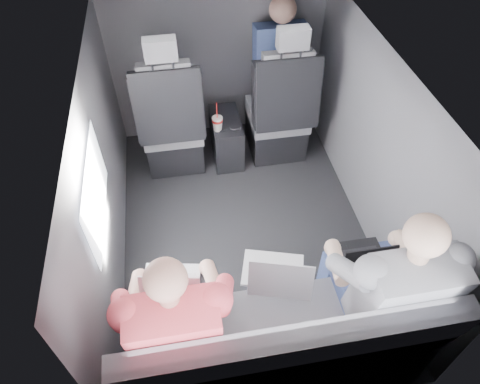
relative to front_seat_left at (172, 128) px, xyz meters
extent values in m
plane|color=black|center=(0.45, -0.84, -0.40)|extent=(2.60, 2.60, 0.00)
plane|color=#B2B2AD|center=(0.45, -0.84, 0.95)|extent=(2.60, 2.60, 0.00)
cube|color=#56565B|center=(-0.45, -0.84, 0.27)|extent=(0.02, 2.60, 1.35)
cube|color=#56565B|center=(1.35, -0.84, 0.27)|extent=(0.02, 2.60, 1.35)
cube|color=#56565B|center=(0.45, 0.46, 0.27)|extent=(1.80, 0.02, 1.35)
cube|color=#56565B|center=(0.45, -2.14, 0.27)|extent=(1.80, 0.02, 1.35)
cube|color=white|center=(-0.43, -1.14, 0.50)|extent=(0.02, 0.75, 0.42)
cube|color=black|center=(0.90, -0.17, 0.40)|extent=(0.35, 0.11, 0.59)
cube|color=black|center=(0.00, 0.08, -0.25)|extent=(0.46, 0.48, 0.30)
cube|color=#5C5C61|center=(0.00, 0.06, -0.02)|extent=(0.48, 0.46, 0.14)
cube|color=#5C5C61|center=(0.00, -0.14, 0.35)|extent=(0.38, 0.18, 0.61)
cube|color=black|center=(-0.22, -0.14, 0.32)|extent=(0.08, 0.21, 0.53)
cube|color=black|center=(0.22, -0.14, 0.32)|extent=(0.08, 0.21, 0.53)
cube|color=black|center=(0.00, -0.20, 0.34)|extent=(0.50, 0.11, 0.58)
cube|color=#5C5C61|center=(0.00, -0.18, 0.79)|extent=(0.22, 0.10, 0.15)
cube|color=black|center=(0.90, 0.08, -0.25)|extent=(0.46, 0.48, 0.30)
cube|color=#5C5C61|center=(0.90, 0.06, -0.02)|extent=(0.48, 0.46, 0.14)
cube|color=#5C5C61|center=(0.90, -0.14, 0.35)|extent=(0.38, 0.18, 0.61)
cube|color=black|center=(0.68, -0.14, 0.32)|extent=(0.08, 0.21, 0.53)
cube|color=black|center=(1.12, -0.14, 0.32)|extent=(0.08, 0.21, 0.53)
cube|color=black|center=(0.90, -0.20, 0.34)|extent=(0.50, 0.11, 0.58)
cube|color=#5C5C61|center=(0.90, -0.18, 0.79)|extent=(0.22, 0.10, 0.15)
cube|color=black|center=(0.45, 0.04, -0.20)|extent=(0.24, 0.48, 0.40)
cylinder|color=black|center=(0.40, -0.08, 0.00)|extent=(0.09, 0.09, 0.01)
cylinder|color=black|center=(0.51, -0.08, 0.00)|extent=(0.09, 0.09, 0.01)
cube|color=#5C5C61|center=(0.45, -1.86, -0.18)|extent=(1.60, 0.50, 0.45)
cube|color=#5C5C61|center=(0.45, -2.09, 0.28)|extent=(1.60, 0.17, 0.47)
cylinder|color=red|center=(0.36, -0.09, 0.10)|extent=(0.09, 0.09, 0.02)
cylinder|color=white|center=(0.36, -0.09, 0.12)|extent=(0.09, 0.09, 0.01)
cylinder|color=red|center=(0.36, -0.09, 0.19)|extent=(0.01, 0.01, 0.14)
cube|color=silver|center=(-0.08, -1.57, 0.19)|extent=(0.34, 0.27, 0.02)
cube|color=silver|center=(-0.08, -1.58, 0.20)|extent=(0.27, 0.17, 0.00)
cube|color=silver|center=(-0.08, -1.50, 0.20)|extent=(0.10, 0.07, 0.00)
cube|color=silver|center=(-0.08, -1.71, 0.30)|extent=(0.31, 0.12, 0.21)
cube|color=white|center=(-0.08, -1.70, 0.30)|extent=(0.27, 0.10, 0.18)
cube|color=silver|center=(0.47, -1.59, 0.19)|extent=(0.38, 0.31, 0.02)
cube|color=silver|center=(0.47, -1.61, 0.20)|extent=(0.30, 0.20, 0.00)
cube|color=silver|center=(0.47, -1.52, 0.20)|extent=(0.11, 0.08, 0.00)
cube|color=silver|center=(0.47, -1.74, 0.31)|extent=(0.34, 0.16, 0.22)
cube|color=white|center=(0.47, -1.73, 0.30)|extent=(0.29, 0.13, 0.19)
cube|color=black|center=(0.96, -1.58, 0.19)|extent=(0.29, 0.21, 0.02)
cube|color=black|center=(0.96, -1.60, 0.20)|extent=(0.24, 0.11, 0.00)
cube|color=black|center=(0.96, -1.52, 0.20)|extent=(0.09, 0.05, 0.00)
cube|color=black|center=(0.96, -1.71, 0.29)|extent=(0.29, 0.06, 0.20)
cube|color=white|center=(0.96, -1.70, 0.29)|extent=(0.26, 0.05, 0.17)
cube|color=#2F3034|center=(-0.17, -1.74, 0.11)|extent=(0.15, 0.44, 0.13)
cube|color=#2F3034|center=(0.05, -1.74, 0.11)|extent=(0.15, 0.44, 0.13)
cube|color=#2F3034|center=(-0.17, -1.51, -0.18)|extent=(0.13, 0.13, 0.45)
cube|color=#2F3034|center=(0.05, -1.51, -0.18)|extent=(0.13, 0.13, 0.45)
cube|color=#D24546|center=(-0.06, -1.94, 0.36)|extent=(0.40, 0.27, 0.54)
sphere|color=tan|center=(-0.06, -1.91, 0.74)|extent=(0.18, 0.18, 0.18)
cylinder|color=tan|center=(-0.26, -1.66, 0.27)|extent=(0.11, 0.27, 0.12)
cylinder|color=tan|center=(0.14, -1.66, 0.27)|extent=(0.11, 0.27, 0.12)
cube|color=navy|center=(0.90, -1.74, 0.12)|extent=(0.16, 0.46, 0.14)
cube|color=navy|center=(1.13, -1.74, 0.12)|extent=(0.16, 0.46, 0.14)
cube|color=navy|center=(0.90, -1.50, -0.18)|extent=(0.14, 0.14, 0.45)
cube|color=navy|center=(1.13, -1.50, -0.18)|extent=(0.14, 0.14, 0.45)
cube|color=gray|center=(1.01, -1.94, 0.38)|extent=(0.42, 0.28, 0.57)
sphere|color=#D4AB91|center=(1.01, -1.91, 0.79)|extent=(0.19, 0.19, 0.19)
cylinder|color=#D4AB91|center=(0.80, -1.66, 0.28)|extent=(0.12, 0.29, 0.13)
cylinder|color=#D4AB91|center=(1.22, -1.66, 0.28)|extent=(0.12, 0.29, 0.13)
cube|color=navy|center=(0.94, 0.24, 0.38)|extent=(0.42, 0.27, 0.61)
sphere|color=tan|center=(0.94, 0.26, 0.80)|extent=(0.21, 0.21, 0.21)
cube|color=navy|center=(0.94, 0.30, 0.09)|extent=(0.36, 0.42, 0.13)
camera|label=1|loc=(0.07, -2.84, 2.19)|focal=32.00mm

